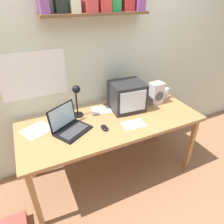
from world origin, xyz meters
name	(u,v)px	position (x,y,z in m)	size (l,w,h in m)	color
ground_plane	(112,171)	(0.00, 0.00, 0.00)	(12.00, 12.00, 0.00)	#946545
back_wall	(93,54)	(0.00, 0.47, 1.31)	(5.60, 0.24, 2.60)	silver
corner_desk	(112,125)	(0.00, 0.00, 0.69)	(1.87, 0.77, 0.74)	#B17947
crt_monitor	(127,96)	(0.25, 0.15, 0.90)	(0.38, 0.35, 0.31)	#232326
laptop	(68,124)	(-0.45, 0.03, 0.80)	(0.40, 0.38, 0.24)	black
desk_lamp	(77,97)	(-0.29, 0.21, 0.97)	(0.12, 0.15, 0.37)	black
juice_glass	(166,94)	(0.82, 0.18, 0.80)	(0.06, 0.06, 0.13)	white
space_heater	(156,93)	(0.63, 0.12, 0.87)	(0.15, 0.13, 0.26)	silver
computer_mouse	(104,128)	(-0.13, -0.11, 0.76)	(0.06, 0.11, 0.03)	black
open_notebook	(37,130)	(-0.73, 0.15, 0.74)	(0.32, 0.30, 0.00)	white
loose_paper_near_monitor	(134,124)	(0.16, -0.16, 0.74)	(0.24, 0.16, 0.00)	white
printed_handout	(101,110)	(-0.02, 0.24, 0.74)	(0.24, 0.21, 0.00)	white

